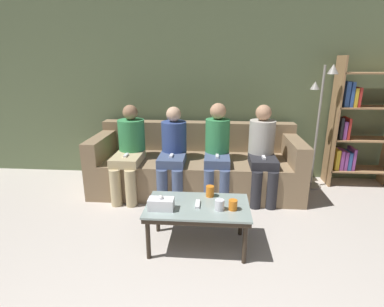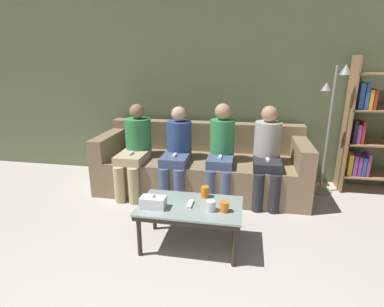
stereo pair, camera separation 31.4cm
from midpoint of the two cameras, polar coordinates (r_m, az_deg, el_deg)
wall_back at (r=4.31m, az=5.19°, el=12.50°), size 12.00×0.06×2.60m
couch at (r=3.97m, az=4.06°, el=-2.52°), size 2.64×0.96×0.84m
coffee_table at (r=2.73m, az=3.02°, el=-10.69°), size 0.92×0.54×0.42m
cup_near_left at (r=2.61m, az=9.69°, el=-10.03°), size 0.08×0.08×0.09m
cup_near_right at (r=2.85m, az=5.68°, el=-7.35°), size 0.08×0.08×0.10m
cup_far_center at (r=2.61m, az=7.12°, el=-9.96°), size 0.08×0.08×0.09m
tissue_box at (r=2.65m, az=-4.02°, el=-9.31°), size 0.22×0.12×0.13m
game_remote at (r=2.70m, az=3.04°, el=-9.66°), size 0.04×0.15×0.02m
bookshelf at (r=4.47m, az=32.75°, el=3.76°), size 0.80×0.32×1.72m
standing_lamp at (r=4.14m, az=27.07°, el=6.17°), size 0.31×0.26×1.61m
seated_person_left_end at (r=3.84m, az=-8.45°, el=1.33°), size 0.33×0.71×1.13m
seated_person_mid_left at (r=3.71m, az=-0.42°, el=0.78°), size 0.31×0.66×1.11m
seated_person_mid_right at (r=3.66m, az=8.04°, el=0.75°), size 0.31×0.62×1.16m
seated_person_right_end at (r=3.68m, az=16.53°, el=0.22°), size 0.32×0.63×1.15m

